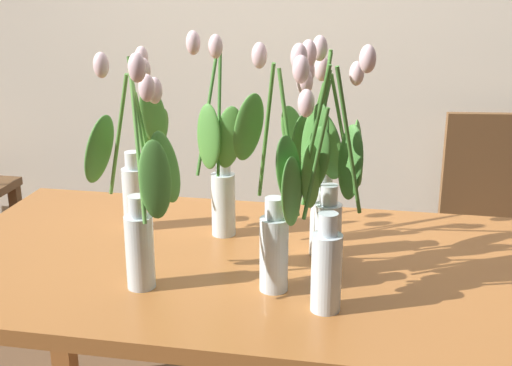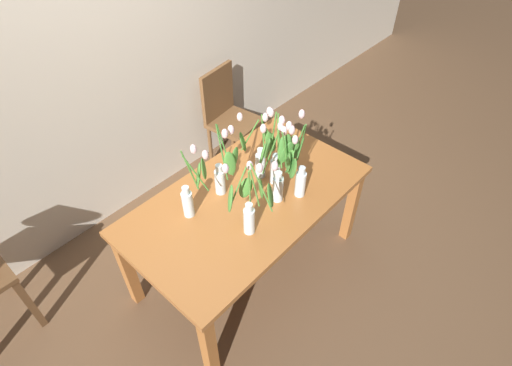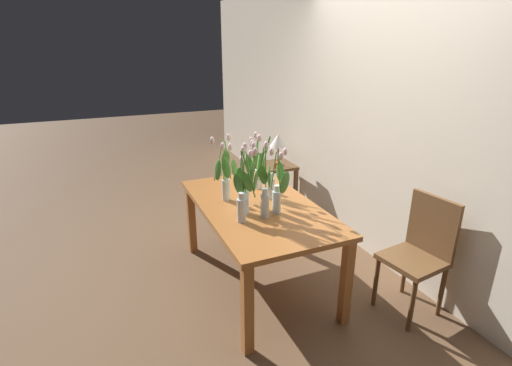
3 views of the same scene
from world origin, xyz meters
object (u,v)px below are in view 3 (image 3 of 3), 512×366
object	(u,v)px
dining_table	(257,215)
pillar_candle	(276,165)
tulip_vase_4	(243,195)
dining_chair	(421,249)
side_table	(276,173)
tulip_vase_5	(226,175)
table_lamp	(278,141)
tulip_vase_1	(277,189)
tulip_vase_6	(260,187)
tulip_vase_3	(258,170)
tulip_vase_0	(246,191)
tulip_vase_2	(267,179)

from	to	relation	value
dining_table	pillar_candle	xyz separation A→B (m)	(-1.34, 0.84, -0.06)
tulip_vase_4	dining_chair	world-z (taller)	tulip_vase_4
side_table	tulip_vase_5	bearing A→B (deg)	-40.35
tulip_vase_4	table_lamp	size ratio (longest dim) A/B	1.46
dining_chair	table_lamp	xyz separation A→B (m)	(-2.27, -0.09, 0.33)
tulip_vase_1	tulip_vase_6	bearing A→B (deg)	-89.62
side_table	pillar_candle	size ratio (longest dim) A/B	7.33
tulip_vase_3	side_table	distance (m)	1.47
tulip_vase_0	tulip_vase_2	world-z (taller)	tulip_vase_2
tulip_vase_2	pillar_candle	xyz separation A→B (m)	(-1.27, 0.71, -0.34)
tulip_vase_0	table_lamp	size ratio (longest dim) A/B	1.43
tulip_vase_2	tulip_vase_6	world-z (taller)	same
tulip_vase_1	tulip_vase_6	distance (m)	0.15
tulip_vase_1	side_table	bearing A→B (deg)	154.15
tulip_vase_5	tulip_vase_4	bearing A→B (deg)	-1.03
tulip_vase_3	table_lamp	bearing A→B (deg)	145.99
side_table	dining_chair	bearing A→B (deg)	2.66
table_lamp	tulip_vase_5	bearing A→B (deg)	-41.26
dining_table	tulip_vase_2	distance (m)	0.31
table_lamp	tulip_vase_3	bearing A→B (deg)	-34.01
tulip_vase_1	pillar_candle	xyz separation A→B (m)	(-1.55, 0.76, -0.35)
tulip_vase_3	table_lamp	distance (m)	1.38
tulip_vase_2	pillar_candle	size ratio (longest dim) A/B	7.78
side_table	tulip_vase_3	bearing A→B (deg)	-32.91
dining_table	table_lamp	distance (m)	1.74
tulip_vase_2	tulip_vase_5	world-z (taller)	tulip_vase_2
tulip_vase_5	dining_chair	world-z (taller)	tulip_vase_5
tulip_vase_3	tulip_vase_6	bearing A→B (deg)	-21.77
tulip_vase_4	pillar_candle	xyz separation A→B (m)	(-1.57, 1.05, -0.36)
tulip_vase_0	tulip_vase_5	distance (m)	0.31
side_table	table_lamp	size ratio (longest dim) A/B	1.38
tulip_vase_6	dining_table	bearing A→B (deg)	162.16
tulip_vase_0	dining_chair	bearing A→B (deg)	59.05
tulip_vase_0	tulip_vase_3	size ratio (longest dim) A/B	1.07
tulip_vase_2	side_table	world-z (taller)	tulip_vase_2
dining_chair	pillar_candle	xyz separation A→B (m)	(-2.15, -0.17, 0.06)
tulip_vase_2	dining_table	bearing A→B (deg)	-58.43
side_table	pillar_candle	world-z (taller)	pillar_candle
tulip_vase_6	tulip_vase_1	bearing A→B (deg)	90.38
dining_table	tulip_vase_4	world-z (taller)	tulip_vase_4
tulip_vase_2	tulip_vase_6	xyz separation A→B (m)	(0.29, -0.19, 0.05)
tulip_vase_2	tulip_vase_1	bearing A→B (deg)	-9.21
tulip_vase_2	pillar_candle	world-z (taller)	tulip_vase_2
tulip_vase_2	tulip_vase_6	distance (m)	0.35
dining_table	table_lamp	world-z (taller)	table_lamp
tulip_vase_0	pillar_candle	world-z (taller)	tulip_vase_0
tulip_vase_1	tulip_vase_2	bearing A→B (deg)	170.79
dining_table	dining_chair	bearing A→B (deg)	51.06
tulip_vase_4	pillar_candle	bearing A→B (deg)	146.33
dining_table	tulip_vase_5	size ratio (longest dim) A/B	2.79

